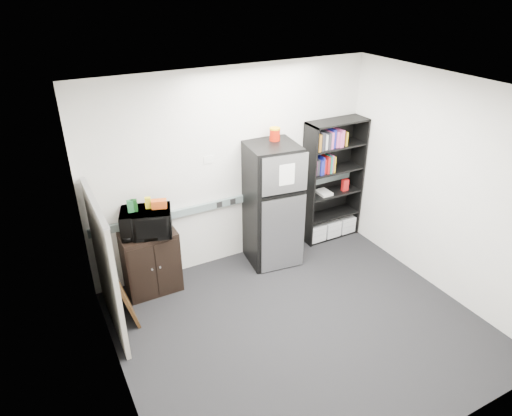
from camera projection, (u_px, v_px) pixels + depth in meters
The scene contains 18 objects.
floor at pixel (301, 326), 5.33m from camera, with size 4.00×4.00×0.00m, color black.
wall_back at pixel (234, 169), 6.08m from camera, with size 4.00×0.02×2.70m, color silver.
wall_right at pixel (444, 188), 5.55m from camera, with size 0.02×3.50×2.70m, color silver.
wall_left at pixel (110, 281), 3.88m from camera, with size 0.02×3.50×2.70m, color silver.
ceiling at pixel (314, 96), 4.09m from camera, with size 4.00×3.50×0.02m, color white.
electrical_raceway at pixel (235, 200), 6.27m from camera, with size 3.92×0.05×0.10m, color slate.
wall_note at pixel (209, 160), 5.84m from camera, with size 0.14×0.00×0.10m, color white.
bookshelf at pixel (332, 182), 6.78m from camera, with size 0.90×0.34×1.85m.
cubicle_partition at pixel (105, 266), 5.01m from camera, with size 0.06×1.30×1.62m.
cabinet at pixel (151, 262), 5.77m from camera, with size 0.67×0.45×0.84m.
microwave at pixel (146, 222), 5.49m from camera, with size 0.59×0.40×0.33m, color black.
snack_box_a at pixel (130, 206), 5.34m from camera, with size 0.07×0.05×0.15m, color #19592C.
snack_box_b at pixel (134, 205), 5.36m from camera, with size 0.07×0.05×0.15m, color #0D3A12.
snack_box_c at pixel (148, 203), 5.44m from camera, with size 0.07×0.05×0.14m, color yellow.
snack_bag at pixel (159, 204), 5.45m from camera, with size 0.18×0.10×0.10m, color #C44813.
refrigerator at pixel (271, 205), 6.22m from camera, with size 0.72×0.75×1.73m.
coffee_can at pixel (275, 133), 5.92m from camera, with size 0.14×0.14×0.19m.
framed_poster at pixel (120, 288), 5.32m from camera, with size 0.23×0.63×0.80m.
Camera 1 is at (-2.39, -3.37, 3.69)m, focal length 32.00 mm.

